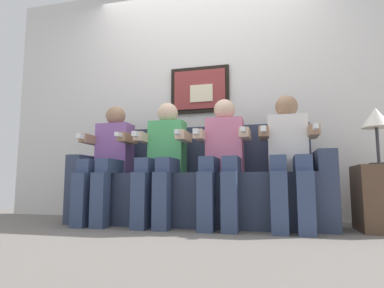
{
  "coord_description": "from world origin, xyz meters",
  "views": [
    {
      "loc": [
        0.68,
        -2.55,
        0.36
      ],
      "look_at": [
        0.0,
        0.15,
        0.7
      ],
      "focal_mm": 30.35,
      "sensor_mm": 36.0,
      "label": 1
    }
  ],
  "objects": [
    {
      "name": "person_left_center",
      "position": [
        -0.27,
        0.16,
        0.61
      ],
      "size": [
        0.46,
        0.56,
        1.11
      ],
      "color": "#4CB266",
      "rests_on": "ground_plane"
    },
    {
      "name": "back_wall_assembly",
      "position": [
        -0.0,
        0.76,
        1.3
      ],
      "size": [
        4.68,
        0.1,
        2.6
      ],
      "color": "silver",
      "rests_on": "ground_plane"
    },
    {
      "name": "person_right_center",
      "position": [
        0.27,
        0.16,
        0.61
      ],
      "size": [
        0.46,
        0.56,
        1.11
      ],
      "color": "pink",
      "rests_on": "ground_plane"
    },
    {
      "name": "couch",
      "position": [
        0.0,
        0.33,
        0.31
      ],
      "size": [
        2.28,
        0.58,
        0.9
      ],
      "color": "#333D56",
      "rests_on": "ground_plane"
    },
    {
      "name": "table_lamp",
      "position": [
        1.48,
        0.25,
        0.86
      ],
      "size": [
        0.22,
        0.22,
        0.46
      ],
      "color": "#333338",
      "rests_on": "side_table_right"
    },
    {
      "name": "person_rightmost",
      "position": [
        0.8,
        0.16,
        0.61
      ],
      "size": [
        0.46,
        0.56,
        1.11
      ],
      "color": "white",
      "rests_on": "ground_plane"
    },
    {
      "name": "person_leftmost",
      "position": [
        -0.8,
        0.16,
        0.61
      ],
      "size": [
        0.46,
        0.56,
        1.11
      ],
      "color": "#8C59A5",
      "rests_on": "ground_plane"
    },
    {
      "name": "ground_plane",
      "position": [
        0.0,
        0.0,
        0.0
      ],
      "size": [
        6.09,
        6.09,
        0.0
      ],
      "primitive_type": "plane",
      "color": "#66605B"
    }
  ]
}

